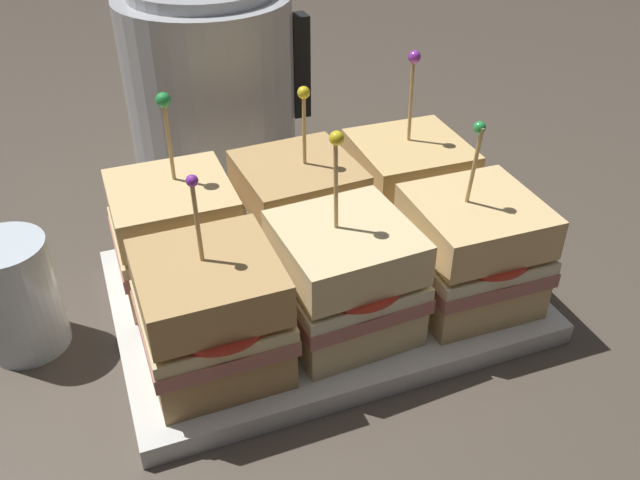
{
  "coord_description": "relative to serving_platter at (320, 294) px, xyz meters",
  "views": [
    {
      "loc": [
        -0.17,
        -0.44,
        0.39
      ],
      "look_at": [
        0.0,
        0.0,
        0.07
      ],
      "focal_mm": 38.0,
      "sensor_mm": 36.0,
      "label": 1
    }
  ],
  "objects": [
    {
      "name": "ground_plane",
      "position": [
        0.0,
        0.0,
        -0.01
      ],
      "size": [
        6.0,
        6.0,
        0.0
      ],
      "primitive_type": "plane",
      "color": "#4C4238"
    },
    {
      "name": "serving_platter",
      "position": [
        0.0,
        0.0,
        0.0
      ],
      "size": [
        0.35,
        0.25,
        0.02
      ],
      "color": "silver",
      "rests_on": "ground_plane"
    },
    {
      "name": "sandwich_front_left",
      "position": [
        -0.11,
        -0.06,
        0.06
      ],
      "size": [
        0.1,
        0.11,
        0.16
      ],
      "color": "tan",
      "rests_on": "serving_platter"
    },
    {
      "name": "sandwich_front_center",
      "position": [
        -0.0,
        -0.05,
        0.06
      ],
      "size": [
        0.11,
        0.11,
        0.17
      ],
      "color": "beige",
      "rests_on": "serving_platter"
    },
    {
      "name": "sandwich_front_right",
      "position": [
        0.11,
        -0.06,
        0.06
      ],
      "size": [
        0.1,
        0.11,
        0.16
      ],
      "color": "#DBB77A",
      "rests_on": "serving_platter"
    },
    {
      "name": "sandwich_back_left",
      "position": [
        -0.11,
        0.06,
        0.06
      ],
      "size": [
        0.1,
        0.1,
        0.17
      ],
      "color": "#DBB77A",
      "rests_on": "serving_platter"
    },
    {
      "name": "sandwich_back_center",
      "position": [
        0.0,
        0.06,
        0.06
      ],
      "size": [
        0.11,
        0.11,
        0.16
      ],
      "color": "tan",
      "rests_on": "serving_platter"
    },
    {
      "name": "sandwich_back_right",
      "position": [
        0.11,
        0.06,
        0.06
      ],
      "size": [
        0.11,
        0.11,
        0.18
      ],
      "color": "tan",
      "rests_on": "serving_platter"
    },
    {
      "name": "kettle_steel",
      "position": [
        -0.02,
        0.29,
        0.1
      ],
      "size": [
        0.21,
        0.19,
        0.23
      ],
      "color": "#B7BABF",
      "rests_on": "ground_plane"
    },
    {
      "name": "drinking_glass",
      "position": [
        -0.24,
        0.04,
        0.04
      ],
      "size": [
        0.07,
        0.07,
        0.1
      ],
      "color": "silver",
      "rests_on": "ground_plane"
    }
  ]
}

